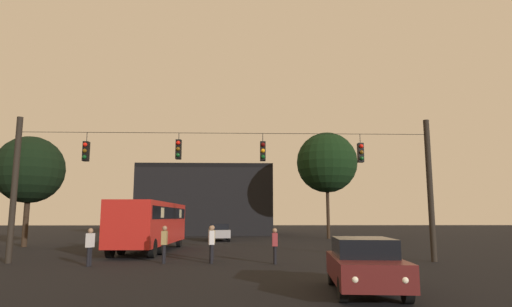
% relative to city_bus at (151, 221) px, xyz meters
% --- Properties ---
extents(ground_plane, '(168.00, 168.00, 0.00)m').
position_rel_city_bus_xyz_m(ground_plane, '(4.87, 2.87, -1.87)').
color(ground_plane, black).
rests_on(ground_plane, ground).
extents(overhead_signal_span, '(20.28, 0.44, 6.93)m').
position_rel_city_bus_xyz_m(overhead_signal_span, '(4.83, -6.61, 2.12)').
color(overhead_signal_span, black).
rests_on(overhead_signal_span, ground).
extents(city_bus, '(2.79, 11.06, 3.00)m').
position_rel_city_bus_xyz_m(city_bus, '(0.00, 0.00, 0.00)').
color(city_bus, '#B21E19').
rests_on(city_bus, ground).
extents(car_near_right, '(2.28, 4.48, 1.52)m').
position_rel_city_bus_xyz_m(car_near_right, '(9.16, -14.87, -1.07)').
color(car_near_right, '#511919').
rests_on(car_near_right, ground).
extents(car_far_left, '(2.23, 4.47, 1.52)m').
position_rel_city_bus_xyz_m(car_far_left, '(3.61, 12.17, -1.07)').
color(car_far_left, '#99999E').
rests_on(car_far_left, ground).
extents(pedestrian_crossing_left, '(0.30, 0.40, 1.63)m').
position_rel_city_bus_xyz_m(pedestrian_crossing_left, '(-0.97, -7.92, -0.95)').
color(pedestrian_crossing_left, black).
rests_on(pedestrian_crossing_left, ground).
extents(pedestrian_crossing_center, '(0.31, 0.40, 1.71)m').
position_rel_city_bus_xyz_m(pedestrian_crossing_center, '(4.21, -5.64, -0.90)').
color(pedestrian_crossing_center, black).
rests_on(pedestrian_crossing_center, ground).
extents(pedestrian_crossing_right, '(0.24, 0.36, 1.71)m').
position_rel_city_bus_xyz_m(pedestrian_crossing_right, '(2.08, -6.89, -0.89)').
color(pedestrian_crossing_right, black).
rests_on(pedestrian_crossing_right, ground).
extents(pedestrian_near_bus, '(0.25, 0.36, 1.61)m').
position_rel_city_bus_xyz_m(pedestrian_near_bus, '(7.19, -7.28, -0.96)').
color(pedestrian_near_bus, black).
rests_on(pedestrian_near_bus, ground).
extents(pedestrian_trailing, '(0.31, 0.40, 1.73)m').
position_rel_city_bus_xyz_m(pedestrian_trailing, '(4.26, -6.95, -0.88)').
color(pedestrian_trailing, black).
rests_on(pedestrian_trailing, ground).
extents(corner_building, '(15.90, 12.88, 8.31)m').
position_rel_city_bus_xyz_m(corner_building, '(1.29, 28.24, 2.29)').
color(corner_building, black).
rests_on(corner_building, ground).
extents(tree_left_silhouette, '(6.13, 6.13, 10.70)m').
position_rel_city_bus_xyz_m(tree_left_silhouette, '(14.31, 15.75, 5.75)').
color(tree_left_silhouette, '#2D2116').
rests_on(tree_left_silhouette, ground).
extents(tree_behind_building, '(4.90, 4.90, 8.02)m').
position_rel_city_bus_xyz_m(tree_behind_building, '(-9.89, 4.45, 3.68)').
color(tree_behind_building, '#2D2116').
rests_on(tree_behind_building, ground).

